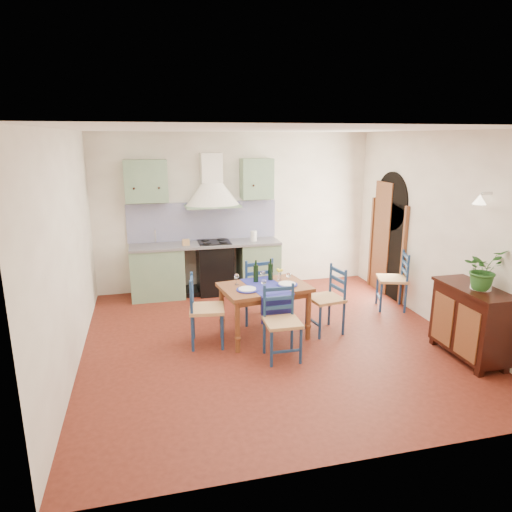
# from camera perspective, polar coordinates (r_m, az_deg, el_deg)

# --- Properties ---
(floor) EXTENTS (5.00, 5.00, 0.00)m
(floor) POSITION_cam_1_polar(r_m,az_deg,el_deg) (6.38, 2.05, -10.49)
(floor) COLOR #4D1910
(floor) RESTS_ON ground
(back_wall) EXTENTS (5.00, 0.96, 2.80)m
(back_wall) POSITION_cam_1_polar(r_m,az_deg,el_deg) (8.10, -5.51, 2.75)
(back_wall) COLOR white
(back_wall) RESTS_ON ground
(right_wall) EXTENTS (0.26, 5.00, 2.80)m
(right_wall) POSITION_cam_1_polar(r_m,az_deg,el_deg) (7.25, 20.87, 2.77)
(right_wall) COLOR white
(right_wall) RESTS_ON ground
(left_wall) EXTENTS (0.04, 5.00, 2.80)m
(left_wall) POSITION_cam_1_polar(r_m,az_deg,el_deg) (5.78, -22.42, 0.42)
(left_wall) COLOR white
(left_wall) RESTS_ON ground
(ceiling) EXTENTS (5.00, 5.00, 0.01)m
(ceiling) POSITION_cam_1_polar(r_m,az_deg,el_deg) (5.78, 2.31, 15.58)
(ceiling) COLOR white
(ceiling) RESTS_ON back_wall
(dining_table) EXTENTS (1.27, 0.99, 1.06)m
(dining_table) POSITION_cam_1_polar(r_m,az_deg,el_deg) (6.26, 1.13, -4.47)
(dining_table) COLOR brown
(dining_table) RESTS_ON ground
(chair_near) EXTENTS (0.44, 0.44, 0.92)m
(chair_near) POSITION_cam_1_polar(r_m,az_deg,el_deg) (5.74, 3.23, -8.24)
(chair_near) COLOR navy
(chair_near) RESTS_ON ground
(chair_far) EXTENTS (0.52, 0.52, 1.00)m
(chair_far) POSITION_cam_1_polar(r_m,az_deg,el_deg) (6.84, -0.09, -4.04)
(chair_far) COLOR navy
(chair_far) RESTS_ON ground
(chair_left) EXTENTS (0.51, 0.51, 0.96)m
(chair_left) POSITION_cam_1_polar(r_m,az_deg,el_deg) (6.11, -6.48, -6.67)
(chair_left) COLOR navy
(chair_left) RESTS_ON ground
(chair_right) EXTENTS (0.51, 0.51, 0.95)m
(chair_right) POSITION_cam_1_polar(r_m,az_deg,el_deg) (6.55, 8.93, -5.33)
(chair_right) COLOR navy
(chair_right) RESTS_ON ground
(chair_spare) EXTENTS (0.56, 0.56, 0.95)m
(chair_spare) POSITION_cam_1_polar(r_m,az_deg,el_deg) (7.66, 16.89, -2.83)
(chair_spare) COLOR navy
(chair_spare) RESTS_ON ground
(sideboard) EXTENTS (0.50, 1.05, 0.94)m
(sideboard) POSITION_cam_1_polar(r_m,az_deg,el_deg) (6.31, 25.26, -7.22)
(sideboard) COLOR black
(sideboard) RESTS_ON ground
(potted_plant) EXTENTS (0.53, 0.48, 0.50)m
(potted_plant) POSITION_cam_1_polar(r_m,az_deg,el_deg) (6.07, 26.52, -1.49)
(potted_plant) COLOR #286024
(potted_plant) RESTS_ON sideboard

